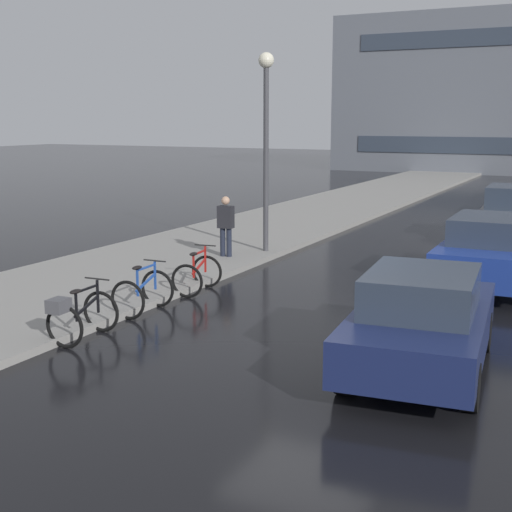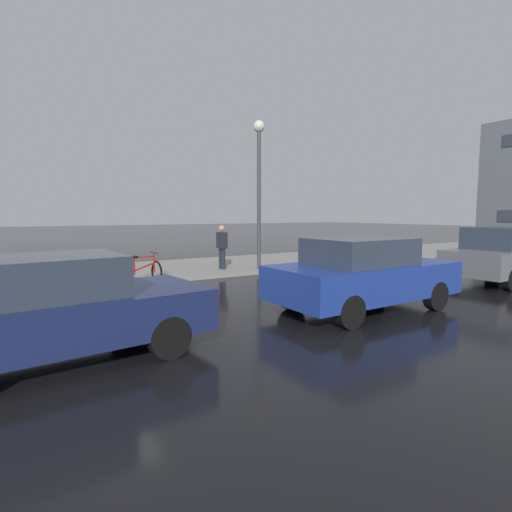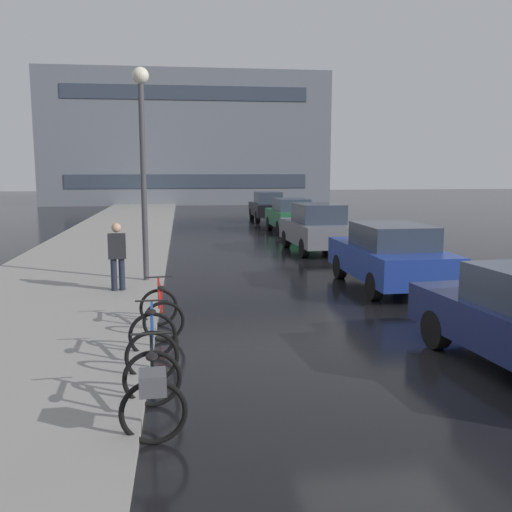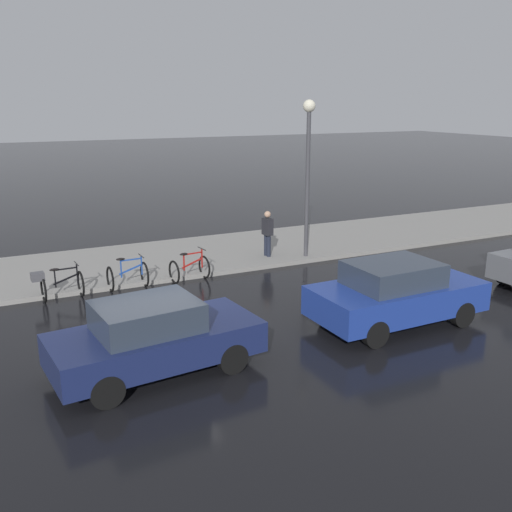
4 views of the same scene
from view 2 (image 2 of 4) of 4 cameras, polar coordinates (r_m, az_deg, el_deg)
ground_plane at (r=8.53m, az=-23.79°, el=-8.88°), size 140.00×140.00×0.00m
sidewalk_kerb at (r=18.10m, az=6.35°, el=-0.51°), size 4.80×60.00×0.14m
bicycle_second at (r=11.96m, az=-25.01°, el=-2.76°), size 0.79×1.11×0.97m
bicycle_third at (r=12.25m, az=-16.17°, el=-2.30°), size 0.85×1.16×0.98m
car_navy at (r=6.37m, az=-26.61°, el=-6.81°), size 2.24×4.33×1.54m
car_blue at (r=9.07m, az=15.03°, el=-2.48°), size 2.03×4.33×1.60m
car_grey at (r=14.48m, az=31.59°, el=0.09°), size 2.04×4.21×1.72m
pedestrian at (r=14.36m, az=-4.89°, el=1.41°), size 0.42×0.27×1.72m
streetlamp at (r=14.48m, az=0.42°, el=11.94°), size 0.41×0.41×5.39m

